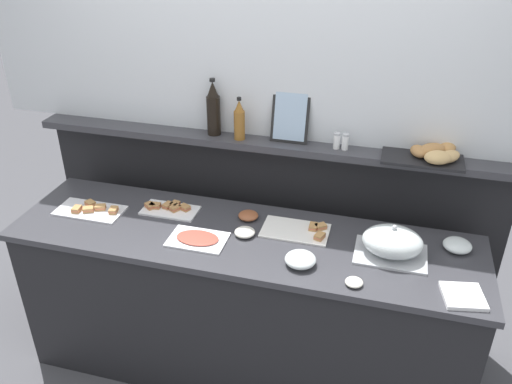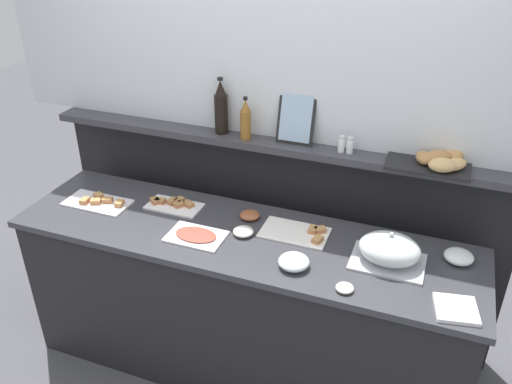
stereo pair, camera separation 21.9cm
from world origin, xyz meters
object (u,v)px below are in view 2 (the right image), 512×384
at_px(sandwich_platter_side, 173,204).
at_px(napkin_stack, 456,309).
at_px(serving_cloche, 389,250).
at_px(pepper_shaker, 350,145).
at_px(condiment_bowl_dark, 243,232).
at_px(bread_basket, 439,161).
at_px(glass_bowl_medium, 459,257).
at_px(sandwich_platter_front, 299,233).
at_px(sandwich_platter_rear, 99,202).
at_px(cold_cuts_platter, 196,236).
at_px(wine_bottle_dark, 221,108).
at_px(glass_bowl_large, 294,262).
at_px(salt_shaker, 341,144).
at_px(vinegar_bottle_amber, 246,120).
at_px(condiment_bowl_cream, 250,215).
at_px(condiment_bowl_red, 345,288).
at_px(framed_picture, 296,117).

xyz_separation_m(sandwich_platter_side, napkin_stack, (1.50, -0.33, -0.00)).
distance_m(serving_cloche, pepper_shaker, 0.59).
relative_size(condiment_bowl_dark, bread_basket, 0.26).
xyz_separation_m(glass_bowl_medium, napkin_stack, (0.01, -0.36, -0.02)).
relative_size(sandwich_platter_front, sandwich_platter_side, 1.12).
bearing_deg(sandwich_platter_rear, cold_cuts_platter, -9.30).
relative_size(sandwich_platter_side, cold_cuts_platter, 1.05).
bearing_deg(wine_bottle_dark, napkin_stack, -25.83).
relative_size(cold_cuts_platter, glass_bowl_large, 1.97).
relative_size(wine_bottle_dark, salt_shaker, 3.63).
bearing_deg(vinegar_bottle_amber, condiment_bowl_dark, -70.32).
relative_size(salt_shaker, pepper_shaker, 1.00).
distance_m(sandwich_platter_side, cold_cuts_platter, 0.34).
xyz_separation_m(sandwich_platter_side, glass_bowl_medium, (1.49, 0.03, 0.01)).
relative_size(condiment_bowl_cream, bread_basket, 0.27).
height_order(wine_bottle_dark, pepper_shaker, wine_bottle_dark).
bearing_deg(sandwich_platter_rear, wine_bottle_dark, 37.04).
bearing_deg(bread_basket, vinegar_bottle_amber, -179.79).
bearing_deg(condiment_bowl_dark, condiment_bowl_red, -23.28).
relative_size(cold_cuts_platter, vinegar_bottle_amber, 1.22).
xyz_separation_m(cold_cuts_platter, bread_basket, (1.08, 0.51, 0.37)).
xyz_separation_m(cold_cuts_platter, condiment_bowl_red, (0.79, -0.14, 0.00)).
bearing_deg(sandwich_platter_rear, condiment_bowl_dark, -0.05).
bearing_deg(vinegar_bottle_amber, glass_bowl_medium, -12.20).
height_order(sandwich_platter_side, condiment_bowl_dark, same).
height_order(glass_bowl_medium, framed_picture, framed_picture).
relative_size(condiment_bowl_red, framed_picture, 0.28).
bearing_deg(cold_cuts_platter, sandwich_platter_side, 137.84).
distance_m(bread_basket, framed_picture, 0.75).
relative_size(sandwich_platter_side, condiment_bowl_dark, 2.90).
bearing_deg(glass_bowl_large, napkin_stack, -3.79).
relative_size(serving_cloche, vinegar_bottle_amber, 1.44).
bearing_deg(bread_basket, glass_bowl_large, -133.49).
height_order(napkin_stack, pepper_shaker, pepper_shaker).
bearing_deg(framed_picture, pepper_shaker, -7.24).
bearing_deg(sandwich_platter_front, framed_picture, 111.79).
relative_size(glass_bowl_medium, pepper_shaker, 1.57).
distance_m(condiment_bowl_cream, pepper_shaker, 0.64).
xyz_separation_m(sandwich_platter_rear, bread_basket, (1.74, 0.41, 0.37)).
relative_size(sandwich_platter_front, cold_cuts_platter, 1.18).
bearing_deg(wine_bottle_dark, sandwich_platter_rear, -142.96).
distance_m(glass_bowl_large, napkin_stack, 0.72).
xyz_separation_m(glass_bowl_medium, framed_picture, (-0.91, 0.31, 0.46)).
xyz_separation_m(serving_cloche, bread_basket, (0.14, 0.39, 0.31)).
bearing_deg(cold_cuts_platter, wine_bottle_dark, 99.12).
bearing_deg(framed_picture, sandwich_platter_rear, -155.41).
bearing_deg(vinegar_bottle_amber, bread_basket, 0.21).
relative_size(serving_cloche, condiment_bowl_dark, 3.24).
xyz_separation_m(sandwich_platter_front, glass_bowl_large, (0.06, -0.27, 0.02)).
relative_size(sandwich_platter_side, bread_basket, 0.76).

